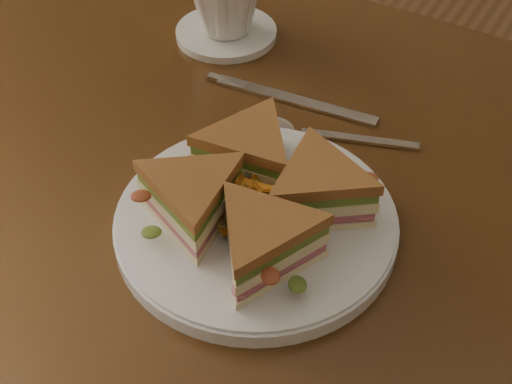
# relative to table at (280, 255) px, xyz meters

# --- Properties ---
(table) EXTENTS (1.20, 0.80, 0.75)m
(table) POSITION_rel_table_xyz_m (0.00, 0.00, 0.00)
(table) COLOR #331C0B
(table) RESTS_ON ground
(plate) EXTENTS (0.27, 0.27, 0.02)m
(plate) POSITION_rel_table_xyz_m (0.00, -0.06, 0.11)
(plate) COLOR white
(plate) RESTS_ON table
(sandwich_wedges) EXTENTS (0.26, 0.26, 0.06)m
(sandwich_wedges) POSITION_rel_table_xyz_m (0.00, -0.06, 0.14)
(sandwich_wedges) COLOR #FFF0BC
(sandwich_wedges) RESTS_ON plate
(crisps_mound) EXTENTS (0.09, 0.09, 0.05)m
(crisps_mound) POSITION_rel_table_xyz_m (0.00, -0.06, 0.14)
(crisps_mound) COLOR orange
(crisps_mound) RESTS_ON plate
(spoon) EXTENTS (0.18, 0.07, 0.01)m
(spoon) POSITION_rel_table_xyz_m (-0.03, 0.09, 0.10)
(spoon) COLOR silver
(spoon) RESTS_ON table
(knife) EXTENTS (0.22, 0.04, 0.00)m
(knife) POSITION_rel_table_xyz_m (-0.08, 0.14, 0.10)
(knife) COLOR silver
(knife) RESTS_ON table
(saucer) EXTENTS (0.13, 0.13, 0.01)m
(saucer) POSITION_rel_table_xyz_m (-0.21, 0.22, 0.10)
(saucer) COLOR white
(saucer) RESTS_ON table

